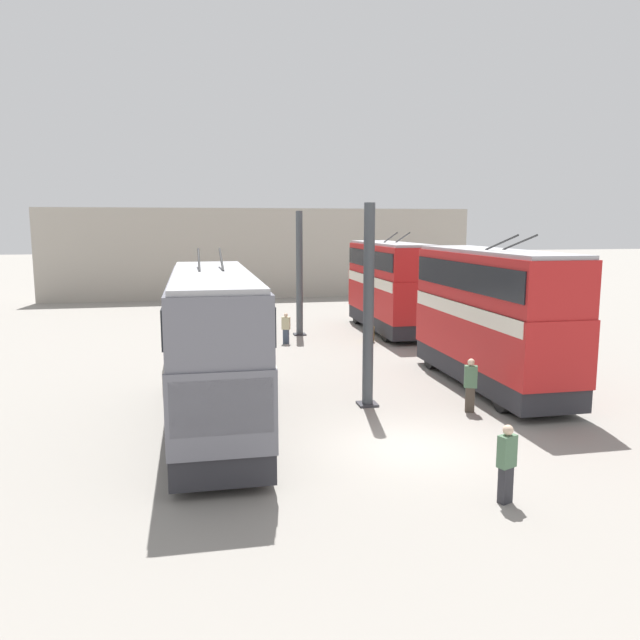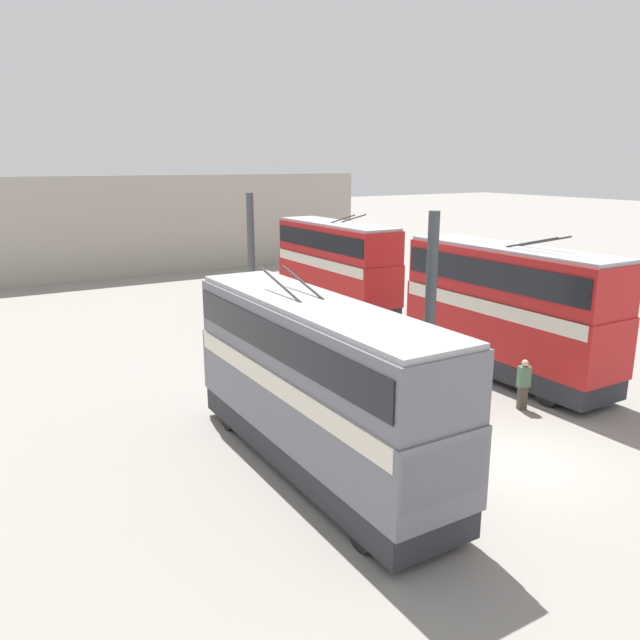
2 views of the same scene
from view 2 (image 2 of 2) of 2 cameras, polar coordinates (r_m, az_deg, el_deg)
The scene contains 10 objects.
ground_plane at distance 19.40m, azimuth 17.71°, elevation -12.20°, with size 240.00×240.00×0.00m, color gray.
depot_back_wall at distance 49.41m, azimuth -15.17°, elevation 8.33°, with size 0.50×36.00×7.48m.
support_column_near at distance 21.00m, azimuth 10.00°, elevation 0.01°, with size 0.67×0.67×6.92m.
support_column_far at distance 32.68m, azimuth -6.29°, elevation 5.22°, with size 0.67×0.67×6.92m.
bus_left_near at distance 25.67m, azimuth 16.77°, elevation 1.44°, with size 9.42×2.54×5.89m.
bus_left_far at distance 35.26m, azimuth 1.48°, elevation 5.31°, with size 9.20×2.54×5.78m.
bus_right_near at distance 17.10m, azimuth -0.41°, elevation -5.18°, with size 10.57×2.54×5.43m.
person_by_left_row at distance 22.86m, azimuth 18.11°, elevation -5.50°, with size 0.38×0.48×1.82m.
person_aisle_midway at distance 30.61m, azimuth -6.22°, elevation -0.15°, with size 0.38×0.48×1.62m.
oil_drum at distance 32.41m, azimuth 1.14°, elevation -0.06°, with size 0.62×0.62×0.82m.
Camera 2 is at (-11.19, 13.43, 8.42)m, focal length 35.00 mm.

